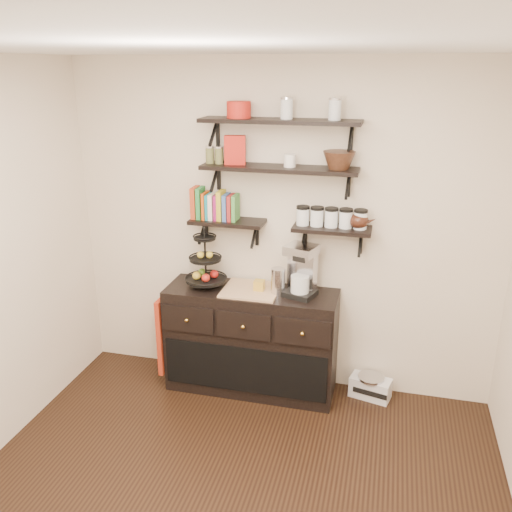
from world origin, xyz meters
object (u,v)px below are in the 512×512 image
Objects in this scene: sideboard at (251,340)px; fruit_stand at (206,267)px; radio at (370,387)px; coffee_maker at (301,271)px.

sideboard is 2.83× the size of fruit_stand.
radio is at bearing 5.56° from sideboard.
sideboard is 3.34× the size of coffee_maker.
radio is at bearing 24.08° from coffee_maker.
radio is at bearing 3.89° from fruit_stand.
fruit_stand is 0.78m from coffee_maker.
fruit_stand is at bearing -162.34° from radio.
sideboard is 0.76m from coffee_maker.
sideboard reaches higher than radio.
coffee_maker reaches higher than sideboard.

